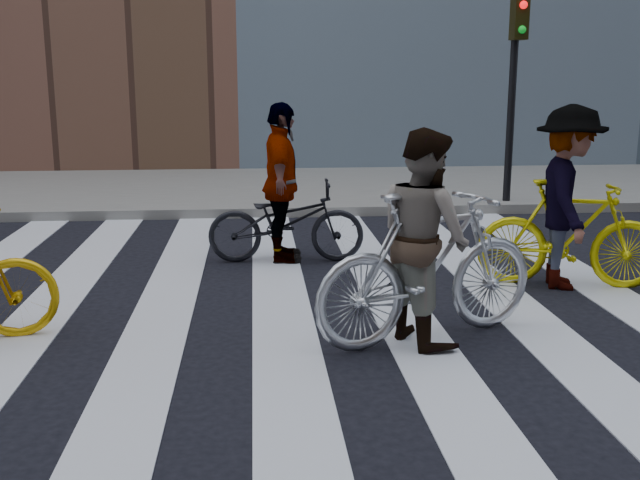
{
  "coord_description": "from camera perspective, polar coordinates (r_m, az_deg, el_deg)",
  "views": [
    {
      "loc": [
        0.32,
        -6.31,
        2.16
      ],
      "look_at": [
        0.9,
        0.3,
        0.69
      ],
      "focal_mm": 42.0,
      "sensor_mm": 36.0,
      "label": 1
    }
  ],
  "objects": [
    {
      "name": "ground",
      "position": [
        6.68,
        -7.54,
        -6.47
      ],
      "size": [
        100.0,
        100.0,
        0.0
      ],
      "primitive_type": "plane",
      "color": "black",
      "rests_on": "ground"
    },
    {
      "name": "sidewalk_far",
      "position": [
        13.97,
        -6.31,
        3.86
      ],
      "size": [
        100.0,
        5.0,
        0.15
      ],
      "primitive_type": "cube",
      "color": "gray",
      "rests_on": "ground"
    },
    {
      "name": "zebra_crosswalk",
      "position": [
        6.68,
        -7.54,
        -6.42
      ],
      "size": [
        8.25,
        10.0,
        0.01
      ],
      "color": "silver",
      "rests_on": "ground"
    },
    {
      "name": "traffic_signal",
      "position": [
        12.33,
        14.65,
        12.68
      ],
      "size": [
        0.22,
        0.42,
        3.33
      ],
      "color": "black",
      "rests_on": "ground"
    },
    {
      "name": "bike_silver_mid",
      "position": [
        6.17,
        8.33,
        -2.0
      ],
      "size": [
        2.16,
        1.29,
        1.25
      ],
      "primitive_type": "imported",
      "rotation": [
        0.0,
        0.0,
        1.93
      ],
      "color": "silver",
      "rests_on": "ground"
    },
    {
      "name": "bike_yellow_right",
      "position": [
        8.1,
        18.49,
        0.45
      ],
      "size": [
        1.93,
        0.98,
        1.12
      ],
      "primitive_type": "imported",
      "rotation": [
        0.0,
        0.0,
        1.31
      ],
      "color": "#D5C90B",
      "rests_on": "ground"
    },
    {
      "name": "bike_dark_rear",
      "position": [
        8.75,
        -2.61,
        1.4
      ],
      "size": [
        1.84,
        0.7,
        0.95
      ],
      "primitive_type": "imported",
      "rotation": [
        0.0,
        0.0,
        1.53
      ],
      "color": "black",
      "rests_on": "ground"
    },
    {
      "name": "rider_mid",
      "position": [
        6.11,
        7.95,
        0.25
      ],
      "size": [
        0.92,
        1.03,
        1.75
      ],
      "primitive_type": "imported",
      "rotation": [
        0.0,
        0.0,
        1.93
      ],
      "color": "slate",
      "rests_on": "ground"
    },
    {
      "name": "rider_right",
      "position": [
        8.01,
        18.35,
        3.09
      ],
      "size": [
        0.98,
        1.35,
        1.87
      ],
      "primitive_type": "imported",
      "rotation": [
        0.0,
        0.0,
        1.31
      ],
      "color": "slate",
      "rests_on": "ground"
    },
    {
      "name": "rider_rear",
      "position": [
        8.67,
        -2.97,
        4.32
      ],
      "size": [
        0.49,
        1.1,
        1.86
      ],
      "primitive_type": "imported",
      "rotation": [
        0.0,
        0.0,
        1.53
      ],
      "color": "slate",
      "rests_on": "ground"
    }
  ]
}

